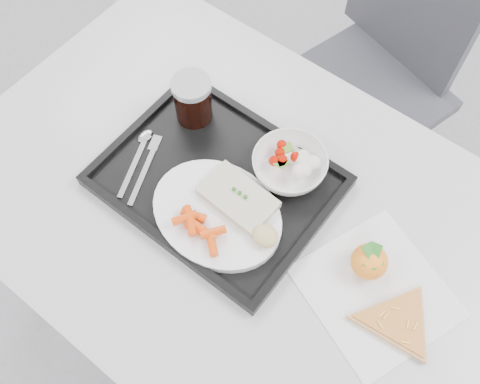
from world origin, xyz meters
TOP-DOWN VIEW (x-y plane):
  - table at (0.00, 0.30)m, footprint 1.20×0.80m
  - chair at (-0.04, 1.01)m, footprint 0.52×0.52m
  - tray at (-0.07, 0.31)m, footprint 0.45×0.35m
  - dinner_plate at (-0.02, 0.25)m, footprint 0.27×0.27m
  - fish_fillet at (-0.00, 0.29)m, footprint 0.15×0.10m
  - bread_roll at (0.09, 0.26)m, footprint 0.05×0.05m
  - salad_bowl at (0.03, 0.42)m, footprint 0.15×0.15m
  - cola_glass at (-0.21, 0.41)m, footprint 0.08×0.08m
  - cutlery at (-0.23, 0.26)m, footprint 0.11×0.17m
  - napkin at (0.31, 0.31)m, footprint 0.32×0.31m
  - tangerine at (0.27, 0.34)m, footprint 0.08×0.08m
  - pizza_slice at (0.37, 0.29)m, footprint 0.25×0.25m
  - carrot_pile at (-0.02, 0.20)m, footprint 0.12×0.06m
  - salad_contents at (0.04, 0.43)m, footprint 0.10×0.07m

SIDE VIEW (x-z plane):
  - chair at x=-0.04m, z-range 0.07..1.00m
  - table at x=0.00m, z-range 0.31..1.06m
  - napkin at x=0.31m, z-range 0.75..0.75m
  - tray at x=-0.07m, z-range 0.75..0.77m
  - pizza_slice at x=0.37m, z-range 0.75..0.77m
  - cutlery at x=-0.23m, z-range 0.76..0.77m
  - dinner_plate at x=-0.02m, z-range 0.77..0.78m
  - tangerine at x=0.27m, z-range 0.75..0.82m
  - salad_bowl at x=0.03m, z-range 0.77..0.81m
  - fish_fillet at x=0.00m, z-range 0.78..0.81m
  - carrot_pile at x=-0.02m, z-range 0.78..0.81m
  - bread_roll at x=0.09m, z-range 0.78..0.82m
  - salad_contents at x=0.04m, z-range 0.79..0.81m
  - cola_glass at x=-0.21m, z-range 0.77..0.88m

